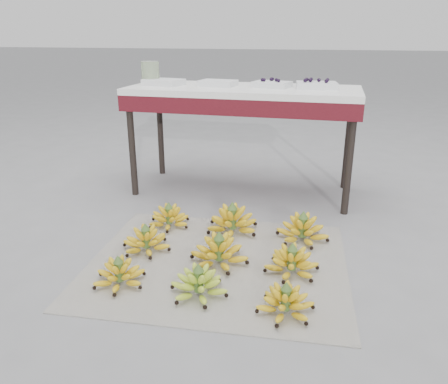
% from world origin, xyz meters
% --- Properties ---
extents(ground, '(60.00, 60.00, 0.00)m').
position_xyz_m(ground, '(0.00, 0.00, 0.00)').
color(ground, slate).
rests_on(ground, ground).
extents(newspaper_mat, '(1.33, 1.14, 0.01)m').
position_xyz_m(newspaper_mat, '(-0.03, -0.04, 0.00)').
color(newspaper_mat, silver).
rests_on(newspaper_mat, ground).
extents(bunch_front_left, '(0.31, 0.31, 0.14)m').
position_xyz_m(bunch_front_left, '(-0.41, -0.34, 0.06)').
color(bunch_front_left, yellow).
rests_on(bunch_front_left, newspaper_mat).
extents(bunch_front_center, '(0.31, 0.31, 0.15)m').
position_xyz_m(bunch_front_center, '(-0.04, -0.33, 0.06)').
color(bunch_front_center, '#7EBA2C').
rests_on(bunch_front_center, newspaper_mat).
extents(bunch_front_right, '(0.30, 0.30, 0.14)m').
position_xyz_m(bunch_front_right, '(0.34, -0.37, 0.06)').
color(bunch_front_right, yellow).
rests_on(bunch_front_right, newspaper_mat).
extents(bunch_mid_left, '(0.26, 0.26, 0.15)m').
position_xyz_m(bunch_mid_left, '(-0.42, -0.01, 0.06)').
color(bunch_mid_left, yellow).
rests_on(bunch_mid_left, newspaper_mat).
extents(bunch_mid_center, '(0.33, 0.33, 0.17)m').
position_xyz_m(bunch_mid_center, '(-0.02, -0.05, 0.06)').
color(bunch_mid_center, yellow).
rests_on(bunch_mid_center, newspaper_mat).
extents(bunch_mid_right, '(0.30, 0.30, 0.16)m').
position_xyz_m(bunch_mid_right, '(0.33, -0.05, 0.06)').
color(bunch_mid_right, yellow).
rests_on(bunch_mid_right, newspaper_mat).
extents(bunch_back_left, '(0.30, 0.30, 0.15)m').
position_xyz_m(bunch_back_left, '(-0.42, 0.31, 0.06)').
color(bunch_back_left, yellow).
rests_on(bunch_back_left, newspaper_mat).
extents(bunch_back_center, '(0.35, 0.35, 0.18)m').
position_xyz_m(bunch_back_center, '(-0.04, 0.33, 0.07)').
color(bunch_back_center, yellow).
rests_on(bunch_back_center, newspaper_mat).
extents(bunch_back_right, '(0.31, 0.31, 0.17)m').
position_xyz_m(bunch_back_right, '(0.35, 0.31, 0.06)').
color(bunch_back_right, yellow).
rests_on(bunch_back_right, newspaper_mat).
extents(vendor_table, '(1.53, 0.61, 0.73)m').
position_xyz_m(vendor_table, '(-0.14, 1.03, 0.65)').
color(vendor_table, black).
rests_on(vendor_table, ground).
extents(tray_far_left, '(0.28, 0.23, 0.04)m').
position_xyz_m(tray_far_left, '(-0.69, 1.00, 0.75)').
color(tray_far_left, silver).
rests_on(tray_far_left, vendor_table).
extents(tray_left, '(0.26, 0.20, 0.04)m').
position_xyz_m(tray_left, '(-0.32, 1.04, 0.75)').
color(tray_left, silver).
rests_on(tray_left, vendor_table).
extents(tray_right, '(0.27, 0.22, 0.06)m').
position_xyz_m(tray_right, '(0.05, 1.06, 0.75)').
color(tray_right, silver).
rests_on(tray_right, vendor_table).
extents(tray_far_right, '(0.28, 0.21, 0.07)m').
position_xyz_m(tray_far_right, '(0.34, 1.06, 0.76)').
color(tray_far_right, silver).
rests_on(tray_far_right, vendor_table).
extents(glass_jar, '(0.15, 0.15, 0.15)m').
position_xyz_m(glass_jar, '(-0.80, 1.03, 0.81)').
color(glass_jar, beige).
rests_on(glass_jar, vendor_table).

